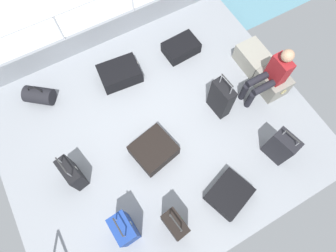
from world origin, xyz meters
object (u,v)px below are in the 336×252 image
object	(u,v)px
cargo_crate_0	(253,58)
suitcase_7	(175,225)
suitcase_1	(154,150)
suitcase_4	(221,99)
duffel_bag	(39,95)
suitcase_5	(72,173)
suitcase_6	(281,147)
suitcase_8	(181,48)
passenger_seated	(271,75)
suitcase_3	(125,229)
cargo_crate_1	(272,82)
suitcase_0	(229,194)
suitcase_2	(120,74)

from	to	relation	value
cargo_crate_0	suitcase_7	size ratio (longest dim) A/B	0.78
suitcase_1	suitcase_4	distance (m)	1.40
duffel_bag	suitcase_5	bearing A→B (deg)	0.25
suitcase_6	suitcase_8	distance (m)	2.56
passenger_seated	suitcase_4	world-z (taller)	passenger_seated
passenger_seated	suitcase_1	xyz separation A→B (m)	(0.06, -2.24, -0.44)
suitcase_3	suitcase_4	xyz separation A→B (m)	(-1.05, 2.29, 0.02)
cargo_crate_1	suitcase_4	bearing A→B (deg)	-96.27
suitcase_0	suitcase_6	size ratio (longest dim) A/B	0.94
cargo_crate_1	passenger_seated	world-z (taller)	passenger_seated
suitcase_0	suitcase_7	bearing A→B (deg)	-91.04
cargo_crate_1	suitcase_5	distance (m)	3.69
suitcase_2	suitcase_3	bearing A→B (deg)	-23.44
cargo_crate_1	suitcase_6	xyz separation A→B (m)	(1.04, -0.69, 0.13)
suitcase_4	suitcase_7	world-z (taller)	suitcase_4
suitcase_8	suitcase_3	bearing A→B (deg)	-44.00
suitcase_1	suitcase_5	bearing A→B (deg)	-101.22
suitcase_5	suitcase_6	size ratio (longest dim) A/B	0.93
suitcase_2	suitcase_5	bearing A→B (deg)	-46.72
suitcase_1	suitcase_6	bearing A→B (deg)	60.44
duffel_bag	cargo_crate_0	bearing A→B (deg)	71.95
suitcase_8	passenger_seated	bearing A→B (deg)	28.30
cargo_crate_0	suitcase_2	size ratio (longest dim) A/B	0.86
suitcase_7	cargo_crate_0	bearing A→B (deg)	123.76
suitcase_4	suitcase_8	world-z (taller)	suitcase_4
cargo_crate_1	suitcase_3	world-z (taller)	suitcase_3
duffel_bag	suitcase_2	bearing A→B (deg)	79.00
suitcase_3	suitcase_6	distance (m)	2.64
suitcase_0	suitcase_3	world-z (taller)	suitcase_3
suitcase_5	passenger_seated	bearing A→B (deg)	86.88
suitcase_7	cargo_crate_1	bearing A→B (deg)	114.38
passenger_seated	suitcase_3	distance (m)	3.29
suitcase_0	suitcase_2	distance (m)	2.82
suitcase_2	suitcase_6	distance (m)	3.02
suitcase_4	suitcase_1	bearing A→B (deg)	-82.70
suitcase_0	suitcase_1	size ratio (longest dim) A/B	1.02
cargo_crate_1	suitcase_2	distance (m)	2.74
suitcase_2	suitcase_7	size ratio (longest dim) A/B	0.91
passenger_seated	suitcase_2	world-z (taller)	passenger_seated
suitcase_6	duffel_bag	bearing A→B (deg)	-133.50
passenger_seated	suitcase_0	size ratio (longest dim) A/B	1.46
suitcase_1	suitcase_2	world-z (taller)	suitcase_1
suitcase_1	suitcase_6	world-z (taller)	suitcase_6
suitcase_7	duffel_bag	distance (m)	3.20
cargo_crate_0	passenger_seated	size ratio (longest dim) A/B	0.60
suitcase_4	suitcase_5	xyz separation A→B (m)	(-0.08, -2.64, -0.10)
suitcase_0	duffel_bag	world-z (taller)	duffel_bag
suitcase_2	suitcase_8	xyz separation A→B (m)	(0.03, 1.28, -0.02)
cargo_crate_0	suitcase_0	world-z (taller)	cargo_crate_0
suitcase_6	cargo_crate_1	bearing A→B (deg)	146.31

